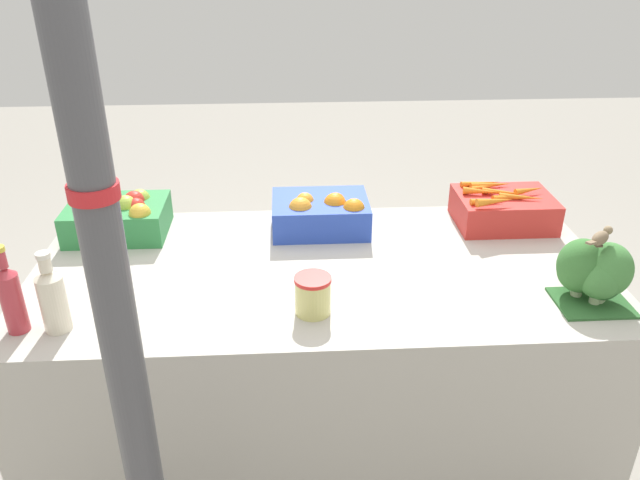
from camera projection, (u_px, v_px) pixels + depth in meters
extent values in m
plane|color=gray|center=(320.00, 432.00, 2.44)|extent=(10.00, 10.00, 0.00)
cube|color=#B7B2A8|center=(320.00, 356.00, 2.27)|extent=(1.92, 0.93, 0.75)
cylinder|color=#4C4C51|center=(103.00, 244.00, 1.17)|extent=(0.08, 0.08, 2.48)
cylinder|color=red|center=(94.00, 191.00, 1.12)|extent=(0.09, 0.09, 0.03)
cube|color=#2D8442|center=(118.00, 219.00, 2.30)|extent=(0.36, 0.27, 0.12)
sphere|color=red|center=(136.00, 207.00, 2.27)|extent=(0.07, 0.07, 0.07)
sphere|color=#9EBC42|center=(140.00, 199.00, 2.33)|extent=(0.08, 0.08, 0.08)
sphere|color=red|center=(134.00, 201.00, 2.31)|extent=(0.08, 0.08, 0.08)
sphere|color=gold|center=(140.00, 214.00, 2.20)|extent=(0.08, 0.08, 0.08)
sphere|color=#9EBC42|center=(126.00, 206.00, 2.26)|extent=(0.08, 0.08, 0.08)
sphere|color=gold|center=(132.00, 206.00, 2.28)|extent=(0.06, 0.06, 0.06)
sphere|color=red|center=(99.00, 196.00, 2.34)|extent=(0.07, 0.07, 0.07)
cube|color=#2847B7|center=(320.00, 214.00, 2.34)|extent=(0.36, 0.27, 0.12)
sphere|color=orange|center=(335.00, 204.00, 2.30)|extent=(0.09, 0.09, 0.09)
sphere|color=orange|center=(336.00, 202.00, 2.30)|extent=(0.07, 0.07, 0.07)
sphere|color=orange|center=(354.00, 209.00, 2.25)|extent=(0.08, 0.08, 0.08)
sphere|color=orange|center=(300.00, 209.00, 2.26)|extent=(0.09, 0.09, 0.09)
sphere|color=orange|center=(305.00, 202.00, 2.31)|extent=(0.07, 0.07, 0.07)
cube|color=red|center=(503.00, 210.00, 2.37)|extent=(0.36, 0.27, 0.12)
cone|color=orange|center=(504.00, 192.00, 2.34)|extent=(0.16, 0.07, 0.02)
cone|color=orange|center=(529.00, 190.00, 2.34)|extent=(0.13, 0.06, 0.02)
cone|color=orange|center=(521.00, 197.00, 2.31)|extent=(0.16, 0.06, 0.03)
cone|color=orange|center=(487.00, 187.00, 2.40)|extent=(0.15, 0.07, 0.02)
cone|color=orange|center=(481.00, 191.00, 2.34)|extent=(0.14, 0.06, 0.03)
cone|color=orange|center=(495.00, 201.00, 2.24)|extent=(0.15, 0.06, 0.03)
cone|color=orange|center=(488.00, 201.00, 2.27)|extent=(0.13, 0.04, 0.03)
cone|color=orange|center=(491.00, 185.00, 2.41)|extent=(0.17, 0.05, 0.03)
cone|color=orange|center=(481.00, 183.00, 2.43)|extent=(0.17, 0.05, 0.02)
cone|color=orange|center=(510.00, 197.00, 2.31)|extent=(0.15, 0.05, 0.03)
cube|color=#2D602D|center=(591.00, 303.00, 1.89)|extent=(0.22, 0.18, 0.01)
ellipsoid|color=#387033|center=(580.00, 271.00, 1.89)|extent=(0.14, 0.14, 0.13)
cylinder|color=#B2C693|center=(576.00, 290.00, 1.93)|extent=(0.03, 0.03, 0.02)
ellipsoid|color=#427F3D|center=(600.00, 277.00, 1.85)|extent=(0.13, 0.13, 0.13)
cylinder|color=#B2C693|center=(595.00, 299.00, 1.88)|extent=(0.03, 0.03, 0.02)
ellipsoid|color=#387033|center=(582.00, 265.00, 1.88)|extent=(0.15, 0.15, 0.17)
cylinder|color=#B2C693|center=(577.00, 292.00, 1.92)|extent=(0.03, 0.03, 0.02)
ellipsoid|color=#2D602D|center=(604.00, 276.00, 1.85)|extent=(0.12, 0.12, 0.16)
cylinder|color=#B2C693|center=(599.00, 298.00, 1.89)|extent=(0.03, 0.03, 0.02)
ellipsoid|color=#427F3D|center=(607.00, 269.00, 1.85)|extent=(0.15, 0.15, 0.17)
cylinder|color=#B2C693|center=(601.00, 296.00, 1.89)|extent=(0.03, 0.03, 0.02)
cylinder|color=#B2333D|center=(13.00, 303.00, 1.73)|extent=(0.06, 0.06, 0.18)
cone|color=#B2333D|center=(4.00, 271.00, 1.69)|extent=(0.06, 0.06, 0.02)
cylinder|color=#B2333D|center=(1.00, 259.00, 1.67)|extent=(0.03, 0.03, 0.05)
cylinder|color=beige|center=(54.00, 304.00, 1.74)|extent=(0.08, 0.08, 0.17)
cone|color=beige|center=(47.00, 275.00, 1.70)|extent=(0.08, 0.08, 0.02)
cylinder|color=beige|center=(45.00, 264.00, 1.68)|extent=(0.03, 0.03, 0.04)
cylinder|color=silver|center=(43.00, 255.00, 1.67)|extent=(0.04, 0.04, 0.01)
cylinder|color=#D1CC75|center=(313.00, 297.00, 1.83)|extent=(0.11, 0.11, 0.11)
cylinder|color=red|center=(313.00, 279.00, 1.80)|extent=(0.11, 0.11, 0.01)
cube|color=#4C3D2D|center=(599.00, 245.00, 1.80)|extent=(0.02, 0.02, 0.01)
ellipsoid|color=#7A664C|center=(600.00, 238.00, 1.79)|extent=(0.08, 0.07, 0.04)
sphere|color=#897556|center=(608.00, 230.00, 1.81)|extent=(0.03, 0.03, 0.03)
cone|color=#4C3D28|center=(610.00, 229.00, 1.82)|extent=(0.02, 0.01, 0.01)
cube|color=#7A664C|center=(591.00, 243.00, 1.76)|extent=(0.04, 0.04, 0.01)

